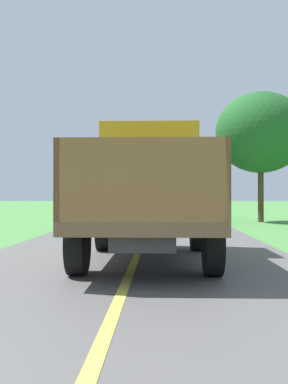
% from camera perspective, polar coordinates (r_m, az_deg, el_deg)
% --- Properties ---
extents(banana_truck_near, '(2.38, 5.82, 2.80)m').
position_cam_1_polar(banana_truck_near, '(10.14, 0.58, 0.45)').
color(banana_truck_near, '#2D2D30').
rests_on(banana_truck_near, road_surface).
extents(banana_truck_far, '(2.38, 5.81, 2.80)m').
position_cam_1_polar(banana_truck_far, '(25.42, 1.94, 0.02)').
color(banana_truck_far, '#2D2D30').
rests_on(banana_truck_far, road_surface).
extents(roadside_tree_near_left, '(4.38, 4.38, 6.33)m').
position_cam_1_polar(roadside_tree_near_left, '(24.64, 13.42, 6.74)').
color(roadside_tree_near_left, '#4C3823').
rests_on(roadside_tree_near_left, ground).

